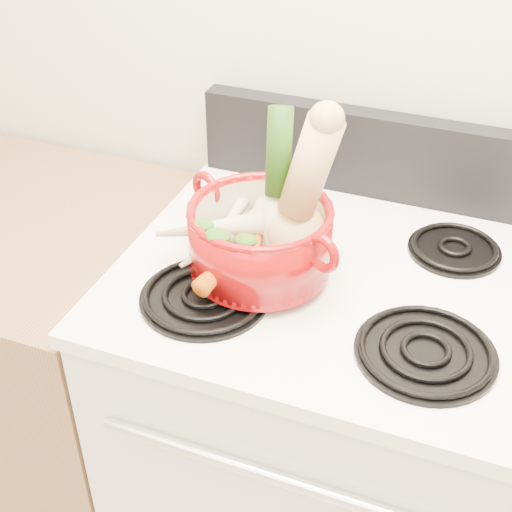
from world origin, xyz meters
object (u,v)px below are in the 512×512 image
at_px(stove_body, 322,448).
at_px(dutch_oven, 260,239).
at_px(squash, 301,189).
at_px(leek, 275,183).

relative_size(stove_body, dutch_oven, 3.69).
xyz_separation_m(squash, leek, (-0.04, -0.01, 0.00)).
bearing_deg(dutch_oven, leek, 77.35).
relative_size(dutch_oven, leek, 0.90).
distance_m(squash, leek, 0.04).
bearing_deg(dutch_oven, stove_body, 50.33).
distance_m(dutch_oven, squash, 0.12).
bearing_deg(dutch_oven, squash, 49.77).
height_order(stove_body, dutch_oven, dutch_oven).
bearing_deg(leek, dutch_oven, -139.92).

